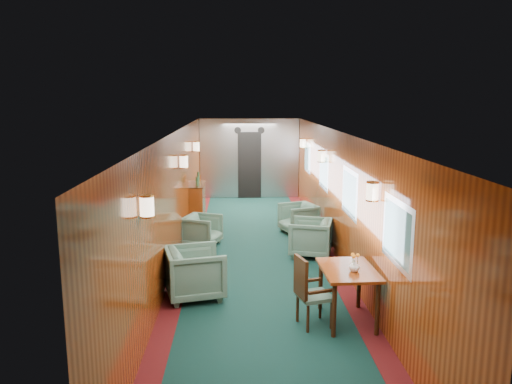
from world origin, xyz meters
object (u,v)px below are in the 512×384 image
Objects in this scene: armchair_left_far at (202,230)px; credenza at (198,203)px; side_chair at (308,289)px; armchair_left_near at (195,273)px; dining_table at (348,277)px; armchair_right_far at (298,218)px; armchair_right_near at (310,238)px.

credenza is at bearing 27.62° from armchair_left_far.
side_chair reaches higher than armchair_left_far.
credenza is at bearing -10.27° from armchair_left_near.
credenza is 1.94m from armchair_left_far.
armchair_right_far is at bearing 89.57° from dining_table.
armchair_right_near is 1.06× the size of armchair_right_far.
armchair_left_near reaches higher than armchair_left_far.
armchair_right_near is (2.05, 1.97, -0.03)m from armchair_left_near.
armchair_left_near is 1.09× the size of armchair_right_near.
armchair_right_near is (-0.08, 2.90, -0.28)m from dining_table.
armchair_right_far is (2.01, 3.60, -0.05)m from armchair_left_near.
side_chair is at bearing -25.10° from armchair_right_far.
armchair_left_far is (-0.08, 2.74, -0.07)m from armchair_left_near.
dining_table is 1.21× the size of armchair_left_near.
armchair_left_near is (0.32, -4.66, -0.10)m from credenza.
armchair_right_far is (2.33, -1.06, -0.15)m from credenza.
armchair_right_far is at bearing -163.95° from armchair_right_near.
dining_table reaches higher than armchair_right_far.
side_chair is at bearing -71.63° from credenza.
armchair_left_far is (-2.21, 3.66, -0.32)m from dining_table.
credenza is at bearing 111.77° from dining_table.
armchair_left_near is at bearing -157.72° from armchair_left_far.
credenza is 1.78× the size of armchair_left_far.
dining_table is at bearing -3.44° from side_chair.
armchair_right_near is (2.37, -2.69, -0.13)m from credenza.
armchair_right_near is at bearing -48.62° from credenza.
armchair_left_far is at bearing -87.37° from armchair_right_far.
armchair_right_far is at bearing -24.41° from credenza.
armchair_left_near is at bearing 129.97° from side_chair.
armchair_right_near is (0.47, 3.02, -0.17)m from side_chair.
dining_table is 1.31× the size of armchair_right_near.
armchair_left_near is at bearing -86.10° from credenza.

